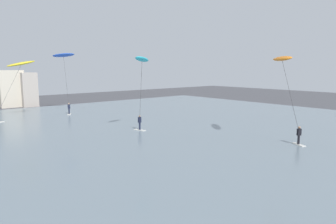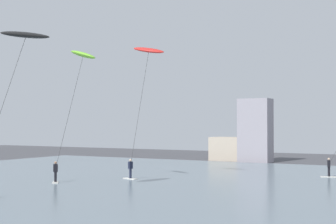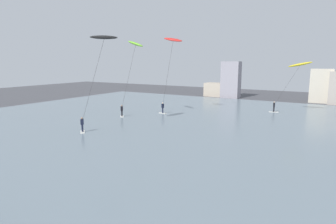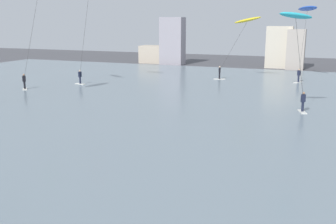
# 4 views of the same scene
# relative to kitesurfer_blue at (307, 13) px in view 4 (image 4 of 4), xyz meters

# --- Properties ---
(water_bay) EXTENTS (84.00, 52.00, 0.10)m
(water_bay) POSITION_rel_kitesurfer_blue_xyz_m (-8.06, -16.02, -8.05)
(water_bay) COLOR slate
(water_bay) RESTS_ON ground
(far_shore_buildings) EXTENTS (27.16, 4.17, 7.80)m
(far_shore_buildings) POSITION_rel_kitesurfer_blue_xyz_m (-13.12, 12.86, -5.08)
(far_shore_buildings) COLOR #B7A893
(far_shore_buildings) RESTS_ON ground
(kitesurfer_blue) EXTENTS (3.01, 4.60, 9.00)m
(kitesurfer_blue) POSITION_rel_kitesurfer_blue_xyz_m (0.00, 0.00, 0.00)
(kitesurfer_blue) COLOR silver
(kitesurfer_blue) RESTS_ON water_bay
(kitesurfer_yellow) EXTENTS (5.64, 1.73, 7.75)m
(kitesurfer_yellow) POSITION_rel_kitesurfer_blue_xyz_m (-6.79, -2.38, -1.34)
(kitesurfer_yellow) COLOR silver
(kitesurfer_yellow) RESTS_ON water_bay
(kitesurfer_lime) EXTENTS (4.07, 2.54, 10.63)m
(kitesurfer_lime) POSITION_rel_kitesurfer_blue_xyz_m (-25.66, -16.33, 1.02)
(kitesurfer_lime) COLOR silver
(kitesurfer_lime) RESTS_ON water_bay
(kitesurfer_cyan) EXTENTS (2.61, 3.55, 7.94)m
(kitesurfer_cyan) POSITION_rel_kitesurfer_blue_xyz_m (0.11, -19.34, -1.47)
(kitesurfer_cyan) COLOR silver
(kitesurfer_cyan) RESTS_ON water_bay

